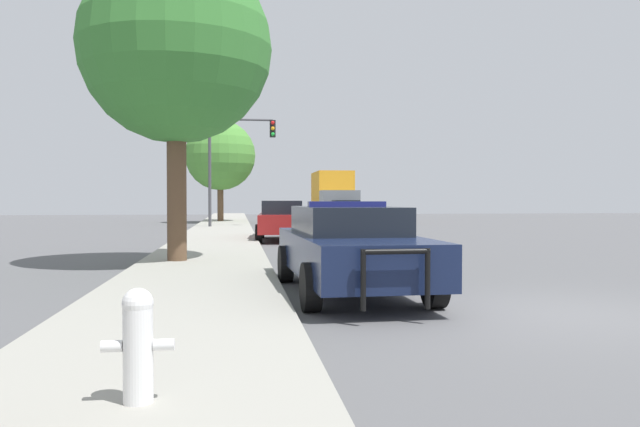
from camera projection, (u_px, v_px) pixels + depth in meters
name	position (u px, v px, depth m)	size (l,w,h in m)	color
ground_plane	(557.00, 314.00, 8.53)	(110.00, 110.00, 0.00)	#565659
sidewalk_left	(177.00, 318.00, 7.85)	(3.00, 110.00, 0.13)	#99968C
police_car	(349.00, 247.00, 10.40)	(2.17, 5.25, 1.53)	#141E3D
fire_hydrant	(138.00, 342.00, 4.41)	(0.50, 0.22, 0.82)	white
traffic_light	(235.00, 150.00, 32.62)	(3.51, 0.35, 5.74)	#424247
car_background_oncoming	(345.00, 212.00, 36.74)	(1.92, 4.24, 1.50)	navy
car_background_midblock	(282.00, 220.00, 23.39)	(2.11, 4.58, 1.50)	maroon
car_background_distant	(328.00, 210.00, 46.34)	(2.06, 4.19, 1.32)	#474C51
box_truck	(333.00, 196.00, 40.98)	(2.60, 7.05, 3.36)	slate
tree_sidewalk_far	(220.00, 155.00, 40.37)	(4.53, 4.53, 6.53)	brown
tree_sidewalk_near	(176.00, 48.00, 14.48)	(4.45, 4.45, 7.20)	brown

